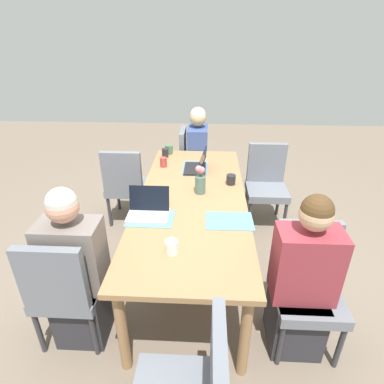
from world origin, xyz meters
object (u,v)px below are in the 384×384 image
object	(u,v)px
person_far_left_far	(77,276)
laptop_head_right_left_near	(197,166)
person_near_left_mid	(301,285)
coffee_mug_centre_left	(231,180)
chair_head_right_left_near	(192,160)
coffee_mug_far_left	(172,247)
chair_near_right_mid	(266,181)
chair_far_left_far	(65,287)
coffee_mug_near_right	(163,162)
person_head_right_left_near	(198,160)
coffee_mug_centre_right	(165,153)
coffee_mug_near_left	(169,150)
chair_near_left_mid	(307,281)
flower_vase	(200,180)
dining_table	(192,204)
laptop_far_left_far	(149,210)
chair_far_right_far	(126,183)

from	to	relation	value
person_far_left_far	laptop_head_right_left_near	bearing A→B (deg)	-28.61
person_near_left_mid	coffee_mug_centre_left	world-z (taller)	person_near_left_mid
chair_head_right_left_near	coffee_mug_far_left	size ratio (longest dim) A/B	9.85
chair_near_right_mid	chair_far_left_far	bearing A→B (deg)	137.05
person_near_left_mid	chair_head_right_left_near	bearing A→B (deg)	20.44
coffee_mug_near_right	chair_near_right_mid	bearing A→B (deg)	-81.34
person_head_right_left_near	coffee_mug_centre_right	xyz separation A→B (m)	(-0.43, 0.35, 0.25)
coffee_mug_near_left	chair_near_left_mid	bearing A→B (deg)	-147.36
coffee_mug_far_left	person_near_left_mid	bearing A→B (deg)	-93.23
coffee_mug_centre_right	coffee_mug_far_left	world-z (taller)	coffee_mug_centre_right
person_head_right_left_near	coffee_mug_near_right	bearing A→B (deg)	154.45
chair_head_right_left_near	flower_vase	bearing A→B (deg)	-174.00
dining_table	laptop_far_left_far	size ratio (longest dim) A/B	7.21
chair_far_left_far	flower_vase	xyz separation A→B (m)	(0.96, -0.87, 0.35)
person_far_left_far	chair_near_right_mid	bearing A→B (deg)	-43.13
person_head_right_left_near	person_far_left_far	xyz separation A→B (m)	(-2.17, 0.74, 0.00)
chair_head_right_left_near	chair_far_right_far	size ratio (longest dim) A/B	1.00
person_head_right_left_near	dining_table	bearing A→B (deg)	179.94
flower_vase	coffee_mug_centre_left	distance (m)	0.35
person_far_left_far	chair_near_right_mid	world-z (taller)	person_far_left_far
laptop_head_right_left_near	coffee_mug_near_left	size ratio (longest dim) A/B	3.09
chair_far_left_far	coffee_mug_near_left	size ratio (longest dim) A/B	8.70
chair_head_right_left_near	coffee_mug_near_left	size ratio (longest dim) A/B	8.70
laptop_far_left_far	coffee_mug_far_left	size ratio (longest dim) A/B	3.50
person_far_left_far	coffee_mug_far_left	xyz separation A→B (m)	(0.04, -0.65, 0.24)
laptop_far_left_far	coffee_mug_centre_left	size ratio (longest dim) A/B	3.51
coffee_mug_near_left	coffee_mug_far_left	size ratio (longest dim) A/B	1.13
coffee_mug_near_right	coffee_mug_centre_right	world-z (taller)	same
laptop_far_left_far	coffee_mug_near_left	size ratio (longest dim) A/B	3.09
chair_head_right_left_near	person_head_right_left_near	world-z (taller)	person_head_right_left_near
coffee_mug_near_right	chair_head_right_left_near	bearing A→B (deg)	-18.90
coffee_mug_centre_right	coffee_mug_near_right	bearing A→B (deg)	-176.50
person_head_right_left_near	flower_vase	xyz separation A→B (m)	(-1.28, -0.07, 0.32)
coffee_mug_near_left	flower_vase	bearing A→B (deg)	-157.98
flower_vase	chair_near_right_mid	bearing A→B (deg)	-44.12
chair_near_left_mid	coffee_mug_centre_right	size ratio (longest dim) A/B	9.07
flower_vase	coffee_mug_centre_left	size ratio (longest dim) A/B	2.87
chair_head_right_left_near	chair_near_right_mid	distance (m)	1.05
coffee_mug_far_left	flower_vase	bearing A→B (deg)	-10.59
flower_vase	coffee_mug_near_right	bearing A→B (deg)	34.91
laptop_far_left_far	coffee_mug_far_left	distance (m)	0.51
flower_vase	coffee_mug_far_left	bearing A→B (deg)	169.41
flower_vase	chair_head_right_left_near	bearing A→B (deg)	6.00
person_head_right_left_near	coffee_mug_near_left	distance (m)	0.52
laptop_head_right_left_near	person_near_left_mid	bearing A→B (deg)	-152.42
person_far_left_far	chair_far_right_far	bearing A→B (deg)	1.23
coffee_mug_near_right	laptop_far_left_far	bearing A→B (deg)	-179.26
laptop_far_left_far	person_near_left_mid	bearing A→B (deg)	-114.84
flower_vase	dining_table	bearing A→B (deg)	142.12
person_far_left_far	coffee_mug_centre_right	xyz separation A→B (m)	(1.74, -0.39, 0.25)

